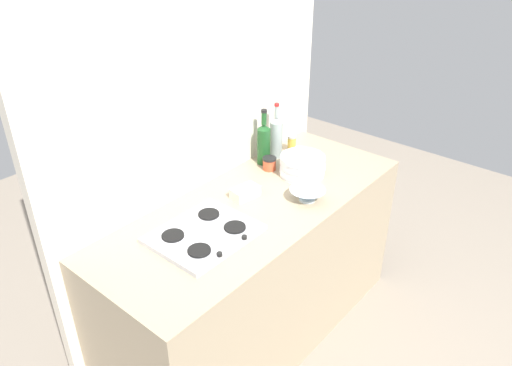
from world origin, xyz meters
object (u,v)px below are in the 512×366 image
Objects in this scene: condiment_jar_front at (300,154)px; stovetop_hob at (205,234)px; wine_bottle_leftmost at (264,143)px; mixing_bowl at (307,194)px; plate_stack at (303,166)px; butter_dish at (245,192)px; condiment_jar_spare at (269,163)px; condiment_jar_rear at (292,144)px; wine_bottle_mid_left at (276,136)px.

stovetop_hob is at bearing -172.52° from condiment_jar_front.
wine_bottle_leftmost is 0.48m from mixing_bowl.
plate_stack reaches higher than butter_dish.
plate_stack is 0.40m from butter_dish.
butter_dish is at bearing 167.20° from plate_stack.
wine_bottle_leftmost reaches higher than stovetop_hob.
wine_bottle_leftmost is 0.13m from condiment_jar_spare.
condiment_jar_rear is (0.59, 0.14, 0.03)m from butter_dish.
wine_bottle_mid_left is at bearing 19.80° from butter_dish.
plate_stack is 3.26× the size of condiment_jar_spare.
plate_stack is at bearing 0.01° from stovetop_hob.
butter_dish is (0.38, 0.09, 0.01)m from stovetop_hob.
condiment_jar_spare is at bearing 16.61° from butter_dish.
plate_stack is 0.28m from wine_bottle_mid_left.
wine_bottle_leftmost is 0.98× the size of wine_bottle_mid_left.
stovetop_hob is 0.77m from plate_stack.
wine_bottle_mid_left reaches higher than condiment_jar_front.
wine_bottle_mid_left reaches higher than stovetop_hob.
wine_bottle_leftmost is 2.29× the size of butter_dish.
stovetop_hob is at bearing -179.99° from plate_stack.
condiment_jar_rear reaches higher than condiment_jar_spare.
mixing_bowl is (-0.20, -0.18, -0.02)m from plate_stack.
condiment_jar_spare is (0.70, 0.18, 0.02)m from stovetop_hob.
condiment_jar_front is at bearing -17.12° from condiment_jar_spare.
mixing_bowl is 1.73× the size of condiment_jar_rear.
plate_stack is at bearing -108.79° from wine_bottle_mid_left.
mixing_bowl is 0.38m from condiment_jar_spare.
condiment_jar_front is 0.74× the size of condiment_jar_rear.
butter_dish is (-0.47, -0.17, -0.10)m from wine_bottle_mid_left.
condiment_jar_front is (0.16, -0.14, -0.09)m from wine_bottle_leftmost.
wine_bottle_mid_left is 0.53m from mixing_bowl.
plate_stack is 0.27m from wine_bottle_leftmost.
wine_bottle_leftmost is 0.41m from butter_dish.
mixing_bowl is at bearing -139.32° from condiment_jar_front.
stovetop_hob is at bearing -167.00° from condiment_jar_rear.
mixing_bowl is 2.34× the size of condiment_jar_spare.
stovetop_hob is at bearing -160.71° from wine_bottle_leftmost.
butter_dish is 1.36× the size of condiment_jar_rear.
condiment_jar_front is (0.91, 0.12, 0.03)m from stovetop_hob.
condiment_jar_rear is (0.20, 0.22, -0.01)m from plate_stack.
condiment_jar_front is 0.22m from condiment_jar_spare.
wine_bottle_leftmost is (0.75, 0.26, 0.12)m from stovetop_hob.
wine_bottle_mid_left is 1.83× the size of mixing_bowl.
wine_bottle_mid_left is at bearing 25.97° from condiment_jar_spare.
wine_bottle_mid_left is 2.33× the size of butter_dish.
wine_bottle_mid_left is 4.28× the size of condiment_jar_spare.
condiment_jar_spare reaches higher than mixing_bowl.
wine_bottle_mid_left is at bearing -1.00° from wine_bottle_leftmost.
mixing_bowl is 0.45m from condiment_jar_front.
condiment_jar_front is at bearing 40.51° from plate_stack.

